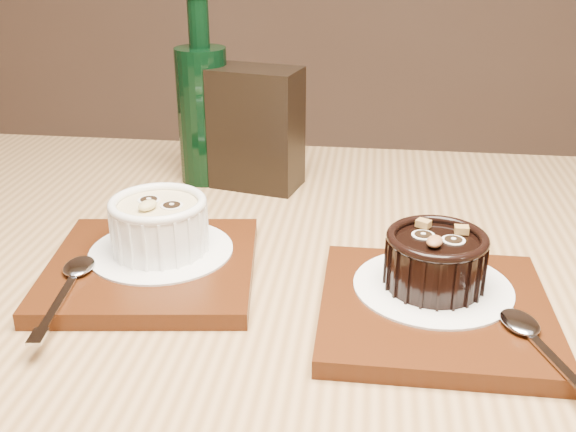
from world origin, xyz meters
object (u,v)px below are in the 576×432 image
(condiment_stand, at_px, (256,129))
(tray_right, at_px, (435,310))
(ramekin_white, at_px, (159,222))
(green_bottle, at_px, (203,110))
(ramekin_dark, at_px, (435,258))
(table, at_px, (285,375))
(tray_left, at_px, (152,268))

(condiment_stand, bearing_deg, tray_right, -55.76)
(ramekin_white, relative_size, condiment_stand, 0.62)
(green_bottle, bearing_deg, condiment_stand, -10.76)
(ramekin_dark, distance_m, condiment_stand, 0.31)
(table, relative_size, tray_right, 6.71)
(green_bottle, bearing_deg, tray_left, -88.26)
(table, xyz_separation_m, green_bottle, (-0.13, 0.26, 0.18))
(ramekin_white, bearing_deg, tray_left, -79.54)
(table, bearing_deg, ramekin_dark, -4.11)
(tray_left, xyz_separation_m, ramekin_dark, (0.24, -0.02, 0.03))
(ramekin_white, bearing_deg, green_bottle, 115.47)
(condiment_stand, bearing_deg, tray_left, -104.03)
(tray_left, bearing_deg, green_bottle, 91.74)
(tray_left, xyz_separation_m, green_bottle, (-0.01, 0.24, 0.08))
(table, height_order, tray_right, tray_right)
(ramekin_white, relative_size, ramekin_dark, 1.07)
(tray_left, xyz_separation_m, ramekin_white, (0.00, 0.02, 0.04))
(ramekin_dark, bearing_deg, table, -168.04)
(ramekin_dark, relative_size, condiment_stand, 0.58)
(table, relative_size, tray_left, 6.71)
(tray_left, xyz_separation_m, tray_right, (0.25, -0.04, 0.00))
(tray_right, xyz_separation_m, green_bottle, (-0.25, 0.29, 0.08))
(ramekin_white, bearing_deg, ramekin_dark, 13.74)
(green_bottle, bearing_deg, tray_right, -48.69)
(condiment_stand, bearing_deg, table, -75.44)
(table, bearing_deg, green_bottle, 116.72)
(table, height_order, tray_left, tray_left)
(tray_left, height_order, ramekin_dark, ramekin_dark)
(table, distance_m, tray_right, 0.16)
(tray_left, distance_m, tray_right, 0.25)
(table, xyz_separation_m, ramekin_dark, (0.12, -0.01, 0.13))
(ramekin_white, height_order, tray_right, ramekin_white)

